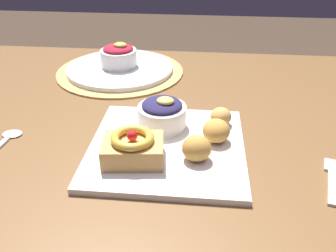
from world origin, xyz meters
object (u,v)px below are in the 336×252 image
back_plate (120,68)px  spoon (5,141)px  fritter_front (216,131)px  fritter_back (197,148)px  cake_slice (133,148)px  back_ramekin (119,56)px  front_plate (167,147)px  fritter_middle (221,116)px  fork (332,177)px  berry_ramekin (162,114)px

back_plate → spoon: bearing=-111.8°
fritter_front → fritter_back: size_ratio=1.03×
cake_slice → back_ramekin: size_ratio=1.12×
back_plate → back_ramekin: size_ratio=2.95×
front_plate → back_ramekin: size_ratio=2.88×
fritter_middle → fork: size_ratio=0.34×
back_plate → fork: bearing=-43.4°
fork → berry_ramekin: bearing=83.4°
front_plate → fritter_back: size_ratio=5.57×
back_plate → back_ramekin: (-0.00, 0.00, 0.04)m
fritter_back → back_ramekin: (-0.23, 0.42, 0.01)m
front_plate → fork: size_ratio=2.28×
berry_ramekin → fritter_middle: (0.12, 0.02, -0.01)m
front_plate → back_ramekin: 0.41m
front_plate → spoon: front_plate is taller
front_plate → fritter_middle: 0.13m
berry_ramekin → fork: berry_ramekin is taller
cake_slice → spoon: size_ratio=0.88×
fritter_front → back_ramekin: 0.44m
berry_ramekin → spoon: (-0.30, -0.07, -0.04)m
fritter_front → cake_slice: bearing=-152.2°
front_plate → berry_ramekin: berry_ramekin is taller
back_ramekin → fork: 0.63m
berry_ramekin → back_plate: (-0.15, 0.31, -0.03)m
fritter_middle → back_ramekin: size_ratio=0.43×
front_plate → berry_ramekin: size_ratio=2.94×
back_ramekin → fritter_back: bearing=-61.5°
berry_ramekin → spoon: bearing=-167.1°
fritter_middle → fork: (0.18, -0.14, -0.03)m
fritter_middle → fritter_back: 0.14m
fritter_front → front_plate: bearing=-167.1°
spoon → fritter_middle: bearing=-73.8°
cake_slice → back_ramekin: 0.44m
cake_slice → fritter_front: size_ratio=2.10×
berry_ramekin → fork: (0.30, -0.12, -0.04)m
fritter_back → fork: (0.23, -0.02, -0.03)m
back_ramekin → spoon: back_ramekin is taller
cake_slice → fritter_front: 0.16m
berry_ramekin → cake_slice: bearing=-107.3°
fritter_back → back_ramekin: bearing=118.5°
berry_ramekin → back_ramekin: bearing=116.5°
front_plate → back_plate: back_plate is taller
fork → fritter_middle: bearing=67.7°
front_plate → fritter_middle: (0.10, 0.08, 0.02)m
fritter_back → spoon: size_ratio=0.40×
front_plate → back_plate: (-0.17, 0.37, 0.01)m
cake_slice → fork: bearing=-0.7°
berry_ramekin → fork: 0.33m
fritter_back → spoon: bearing=174.2°
fritter_middle → spoon: bearing=-168.0°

